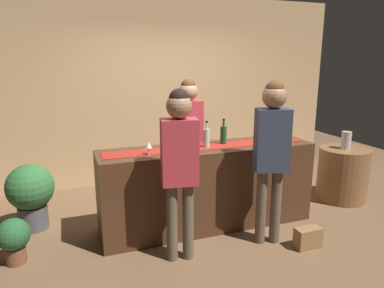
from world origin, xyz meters
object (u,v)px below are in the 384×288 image
(round_side_table, at_px, (343,174))
(vase_on_side_table, at_px, (346,140))
(wine_bottle_green, at_px, (223,135))
(wine_bottle_clear, at_px, (207,137))
(wine_glass_mid_counter, at_px, (290,131))
(potted_plant_tall, at_px, (31,192))
(bartender, at_px, (188,130))
(wine_glass_near_customer, at_px, (149,145))
(potted_plant_small, at_px, (14,238))
(handbag, at_px, (308,238))
(customer_sipping, at_px, (272,145))
(customer_browsing, at_px, (179,158))

(round_side_table, distance_m, vase_on_side_table, 0.49)
(wine_bottle_green, distance_m, wine_bottle_clear, 0.26)
(wine_glass_mid_counter, xyz_separation_m, round_side_table, (1.01, 0.10, -0.70))
(round_side_table, xyz_separation_m, potted_plant_tall, (-4.05, 0.52, 0.08))
(wine_bottle_green, bearing_deg, bartender, 116.69)
(wine_bottle_clear, bearing_deg, potted_plant_tall, 162.06)
(wine_glass_near_customer, relative_size, wine_glass_mid_counter, 1.00)
(potted_plant_small, bearing_deg, handbag, -14.45)
(bartender, relative_size, potted_plant_tall, 2.19)
(wine_glass_near_customer, bearing_deg, bartender, 45.36)
(vase_on_side_table, xyz_separation_m, handbag, (-1.29, -0.94, -0.75))
(wine_glass_near_customer, xyz_separation_m, customer_sipping, (1.17, -0.48, 0.02))
(wine_glass_near_customer, relative_size, handbag, 0.51)
(wine_bottle_clear, relative_size, wine_glass_near_customer, 2.10)
(wine_bottle_clear, xyz_separation_m, customer_browsing, (-0.51, -0.58, -0.04))
(potted_plant_small, bearing_deg, bartender, 18.72)
(customer_sipping, xyz_separation_m, customer_browsing, (-0.99, 0.01, -0.04))
(customer_browsing, xyz_separation_m, potted_plant_small, (-1.54, 0.48, -0.78))
(wine_bottle_clear, relative_size, customer_sipping, 0.17)
(potted_plant_tall, bearing_deg, handbag, -28.09)
(wine_bottle_green, relative_size, customer_sipping, 0.17)
(bartender, height_order, handbag, bartender)
(wine_glass_near_customer, relative_size, round_side_table, 0.19)
(wine_glass_near_customer, height_order, round_side_table, wine_glass_near_customer)
(wine_bottle_green, bearing_deg, wine_bottle_clear, -162.62)
(customer_browsing, bearing_deg, vase_on_side_table, 23.72)
(wine_glass_mid_counter, bearing_deg, round_side_table, 5.81)
(bartender, relative_size, customer_browsing, 1.01)
(wine_bottle_clear, bearing_deg, wine_glass_mid_counter, 0.03)
(wine_bottle_green, xyz_separation_m, potted_plant_tall, (-2.18, 0.55, -0.63))
(bartender, height_order, potted_plant_small, bartender)
(bartender, bearing_deg, potted_plant_tall, -10.92)
(bartender, xyz_separation_m, customer_browsing, (-0.50, -1.17, -0.01))
(wine_bottle_clear, bearing_deg, wine_bottle_green, 17.38)
(wine_bottle_clear, distance_m, bartender, 0.59)
(handbag, bearing_deg, wine_bottle_green, 121.93)
(customer_sipping, bearing_deg, round_side_table, 38.95)
(handbag, bearing_deg, potted_plant_tall, 151.91)
(round_side_table, bearing_deg, customer_browsing, -165.48)
(bartender, height_order, potted_plant_tall, bartender)
(customer_sipping, distance_m, customer_browsing, 0.99)
(bartender, bearing_deg, wine_glass_mid_counter, 142.66)
(round_side_table, relative_size, potted_plant_small, 1.61)
(potted_plant_tall, xyz_separation_m, handbag, (2.75, -1.47, -0.34))
(wine_bottle_clear, distance_m, vase_on_side_table, 2.13)
(wine_bottle_green, height_order, round_side_table, wine_bottle_green)
(customer_sipping, xyz_separation_m, vase_on_side_table, (1.63, 0.68, -0.23))
(wine_glass_near_customer, distance_m, handbag, 1.94)
(vase_on_side_table, height_order, handbag, vase_on_side_table)
(wine_bottle_clear, height_order, potted_plant_tall, wine_bottle_clear)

